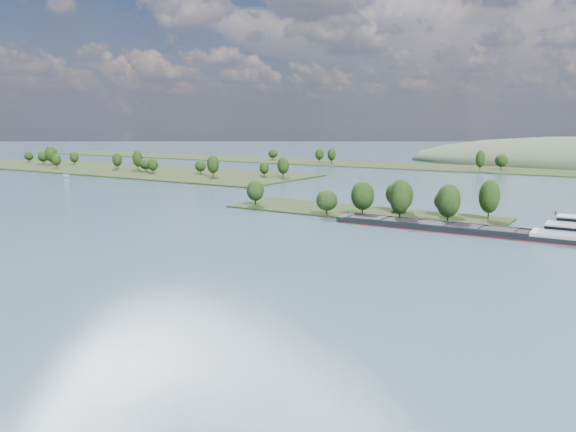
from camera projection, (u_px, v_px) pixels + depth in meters
The scene contains 6 objects.
ground at pixel (266, 243), 151.78m from camera, with size 1800.00×1800.00×0.00m, color #395262.
tree_island at pixel (380, 204), 195.87m from camera, with size 100.00×32.05×15.02m.
left_bank at pixel (111, 168), 389.67m from camera, with size 300.00×80.00×16.12m.
back_shoreline at pixel (511, 170), 380.05m from camera, with size 900.00×60.00×15.29m.
cargo_barge at pixel (472, 229), 165.18m from camera, with size 74.40×10.82×10.04m.
motorboat at pixel (66, 176), 333.81m from camera, with size 2.14×5.70×2.20m, color silver.
Camera 1 is at (85.11, -1.91, 31.92)m, focal length 35.00 mm.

